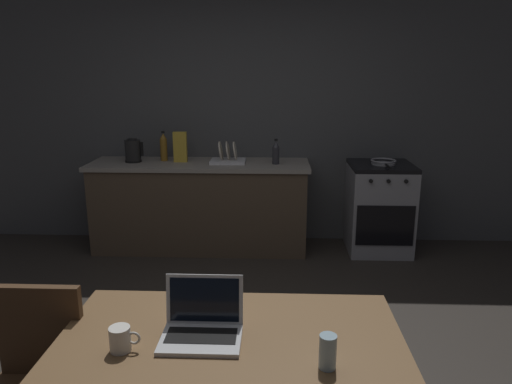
{
  "coord_description": "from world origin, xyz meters",
  "views": [
    {
      "loc": [
        0.27,
        -2.64,
        1.79
      ],
      "look_at": [
        0.13,
        0.85,
        0.88
      ],
      "focal_mm": 33.58,
      "sensor_mm": 36.0,
      "label": 1
    }
  ],
  "objects_px": {
    "chair": "(33,378)",
    "laptop": "(202,326)",
    "dining_table": "(230,359)",
    "cereal_box": "(180,147)",
    "drinking_glass": "(328,352)",
    "bottle_b": "(164,147)",
    "bottle": "(276,152)",
    "dish_rack": "(228,158)",
    "stove_oven": "(379,208)",
    "electric_kettle": "(133,151)",
    "frying_pan": "(384,162)",
    "coffee_mug": "(121,339)"
  },
  "relations": [
    {
      "from": "bottle_b",
      "to": "dining_table",
      "type": "bearing_deg",
      "value": -72.79
    },
    {
      "from": "bottle_b",
      "to": "dish_rack",
      "type": "bearing_deg",
      "value": -6.98
    },
    {
      "from": "chair",
      "to": "cereal_box",
      "type": "bearing_deg",
      "value": 73.01
    },
    {
      "from": "bottle",
      "to": "frying_pan",
      "type": "height_order",
      "value": "bottle"
    },
    {
      "from": "laptop",
      "to": "bottle",
      "type": "relative_size",
      "value": 1.31
    },
    {
      "from": "stove_oven",
      "to": "electric_kettle",
      "type": "xyz_separation_m",
      "value": [
        -2.44,
        0.0,
        0.56
      ]
    },
    {
      "from": "coffee_mug",
      "to": "dish_rack",
      "type": "distance_m",
      "value": 3.02
    },
    {
      "from": "dining_table",
      "to": "cereal_box",
      "type": "relative_size",
      "value": 4.68
    },
    {
      "from": "drinking_glass",
      "to": "dish_rack",
      "type": "height_order",
      "value": "dish_rack"
    },
    {
      "from": "frying_pan",
      "to": "dish_rack",
      "type": "height_order",
      "value": "dish_rack"
    },
    {
      "from": "dish_rack",
      "to": "bottle_b",
      "type": "height_order",
      "value": "bottle_b"
    },
    {
      "from": "drinking_glass",
      "to": "electric_kettle",
      "type": "bearing_deg",
      "value": 117.33
    },
    {
      "from": "coffee_mug",
      "to": "drinking_glass",
      "type": "bearing_deg",
      "value": -5.72
    },
    {
      "from": "bottle",
      "to": "bottle_b",
      "type": "height_order",
      "value": "bottle_b"
    },
    {
      "from": "dining_table",
      "to": "coffee_mug",
      "type": "xyz_separation_m",
      "value": [
        -0.41,
        -0.06,
        0.11
      ]
    },
    {
      "from": "stove_oven",
      "to": "chair",
      "type": "height_order",
      "value": "stove_oven"
    },
    {
      "from": "dining_table",
      "to": "cereal_box",
      "type": "bearing_deg",
      "value": 104.36
    },
    {
      "from": "stove_oven",
      "to": "frying_pan",
      "type": "height_order",
      "value": "frying_pan"
    },
    {
      "from": "electric_kettle",
      "to": "frying_pan",
      "type": "relative_size",
      "value": 0.57
    },
    {
      "from": "chair",
      "to": "bottle_b",
      "type": "height_order",
      "value": "bottle_b"
    },
    {
      "from": "dining_table",
      "to": "chair",
      "type": "bearing_deg",
      "value": 175.05
    },
    {
      "from": "stove_oven",
      "to": "bottle_b",
      "type": "xyz_separation_m",
      "value": [
        -2.16,
        0.08,
        0.58
      ]
    },
    {
      "from": "frying_pan",
      "to": "electric_kettle",
      "type": "bearing_deg",
      "value": 179.32
    },
    {
      "from": "frying_pan",
      "to": "coffee_mug",
      "type": "height_order",
      "value": "frying_pan"
    },
    {
      "from": "cereal_box",
      "to": "stove_oven",
      "type": "bearing_deg",
      "value": -0.65
    },
    {
      "from": "dish_rack",
      "to": "frying_pan",
      "type": "bearing_deg",
      "value": -1.1
    },
    {
      "from": "stove_oven",
      "to": "cereal_box",
      "type": "distance_m",
      "value": 2.06
    },
    {
      "from": "bottle_b",
      "to": "cereal_box",
      "type": "bearing_deg",
      "value": -18.54
    },
    {
      "from": "stove_oven",
      "to": "dining_table",
      "type": "distance_m",
      "value": 3.2
    },
    {
      "from": "bottle",
      "to": "frying_pan",
      "type": "bearing_deg",
      "value": 1.16
    },
    {
      "from": "bottle",
      "to": "cereal_box",
      "type": "relative_size",
      "value": 0.82
    },
    {
      "from": "stove_oven",
      "to": "coffee_mug",
      "type": "distance_m",
      "value": 3.44
    },
    {
      "from": "coffee_mug",
      "to": "cereal_box",
      "type": "distance_m",
      "value": 3.06
    },
    {
      "from": "electric_kettle",
      "to": "cereal_box",
      "type": "distance_m",
      "value": 0.47
    },
    {
      "from": "dining_table",
      "to": "electric_kettle",
      "type": "height_order",
      "value": "electric_kettle"
    },
    {
      "from": "drinking_glass",
      "to": "bottle_b",
      "type": "distance_m",
      "value": 3.44
    },
    {
      "from": "electric_kettle",
      "to": "coffee_mug",
      "type": "xyz_separation_m",
      "value": [
        0.82,
        -3.01,
        -0.21
      ]
    },
    {
      "from": "coffee_mug",
      "to": "drinking_glass",
      "type": "height_order",
      "value": "drinking_glass"
    },
    {
      "from": "frying_pan",
      "to": "dining_table",
      "type": "bearing_deg",
      "value": -112.7
    },
    {
      "from": "drinking_glass",
      "to": "dish_rack",
      "type": "xyz_separation_m",
      "value": [
        -0.66,
        3.09,
        0.13
      ]
    },
    {
      "from": "dining_table",
      "to": "bottle",
      "type": "height_order",
      "value": "bottle"
    },
    {
      "from": "cereal_box",
      "to": "bottle_b",
      "type": "distance_m",
      "value": 0.19
    },
    {
      "from": "dining_table",
      "to": "drinking_glass",
      "type": "bearing_deg",
      "value": -20.28
    },
    {
      "from": "stove_oven",
      "to": "dish_rack",
      "type": "xyz_separation_m",
      "value": [
        -1.5,
        0.0,
        0.49
      ]
    },
    {
      "from": "bottle",
      "to": "bottle_b",
      "type": "xyz_separation_m",
      "value": [
        -1.12,
        0.13,
        0.03
      ]
    },
    {
      "from": "dining_table",
      "to": "drinking_glass",
      "type": "relative_size",
      "value": 10.8
    },
    {
      "from": "dining_table",
      "to": "chair",
      "type": "height_order",
      "value": "chair"
    },
    {
      "from": "cereal_box",
      "to": "bottle_b",
      "type": "bearing_deg",
      "value": 161.46
    },
    {
      "from": "chair",
      "to": "laptop",
      "type": "distance_m",
      "value": 0.79
    },
    {
      "from": "dining_table",
      "to": "bottle_b",
      "type": "height_order",
      "value": "bottle_b"
    }
  ]
}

